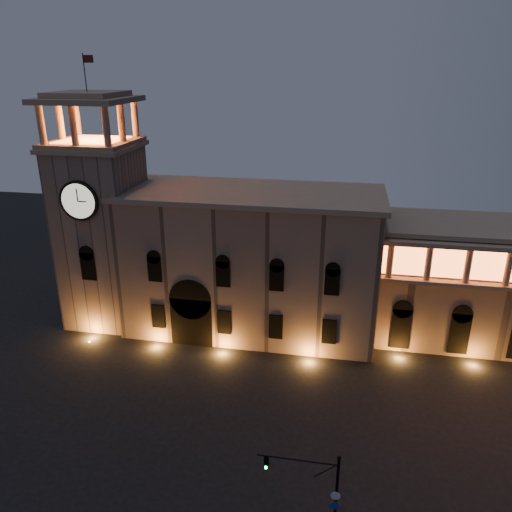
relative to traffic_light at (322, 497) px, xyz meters
name	(u,v)px	position (x,y,z in m)	size (l,w,h in m)	color
ground	(226,449)	(-8.53, 7.58, -4.10)	(160.00, 160.00, 0.00)	black
government_building	(250,262)	(-10.61, 29.51, 4.67)	(30.80, 12.80, 17.60)	#8B6D5B
clock_tower	(103,227)	(-29.03, 28.56, 8.40)	(9.80, 9.80, 32.40)	#8B6D5B
traffic_light	(322,497)	(0.00, 0.00, 0.00)	(5.69, 0.60, 7.81)	black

